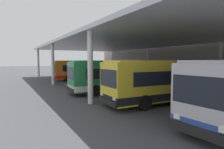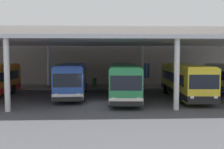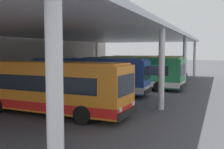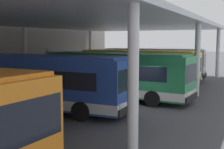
# 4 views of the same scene
# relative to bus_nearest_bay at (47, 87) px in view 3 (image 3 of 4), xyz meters

# --- Properties ---
(ground_plane) EXTENTS (200.00, 200.00, 0.00)m
(ground_plane) POSITION_rel_bus_nearest_bay_xyz_m (10.01, -3.69, -1.66)
(ground_plane) COLOR #47474C
(platform_kerb) EXTENTS (42.00, 4.50, 0.18)m
(platform_kerb) POSITION_rel_bus_nearest_bay_xyz_m (10.01, 8.06, -1.57)
(platform_kerb) COLOR gray
(platform_kerb) RESTS_ON ground
(station_building_facade) EXTENTS (48.00, 1.60, 7.97)m
(station_building_facade) POSITION_rel_bus_nearest_bay_xyz_m (10.01, 11.31, 2.33)
(station_building_facade) COLOR #ADA399
(station_building_facade) RESTS_ON ground
(canopy_shelter) EXTENTS (40.00, 17.00, 5.55)m
(canopy_shelter) POSITION_rel_bus_nearest_bay_xyz_m (10.01, 1.81, 3.66)
(canopy_shelter) COLOR silver
(canopy_shelter) RESTS_ON ground
(bus_nearest_bay) EXTENTS (3.14, 10.66, 3.17)m
(bus_nearest_bay) POSITION_rel_bus_nearest_bay_xyz_m (0.00, 0.00, 0.00)
(bus_nearest_bay) COLOR orange
(bus_nearest_bay) RESTS_ON ground
(bus_second_bay) EXTENTS (2.91, 10.59, 3.17)m
(bus_second_bay) POSITION_rel_bus_nearest_bay_xyz_m (7.77, 0.96, 0.00)
(bus_second_bay) COLOR #284CA8
(bus_second_bay) RESTS_ON ground
(bus_middle_bay) EXTENTS (3.21, 10.67, 3.17)m
(bus_middle_bay) POSITION_rel_bus_nearest_bay_xyz_m (12.73, -1.33, 0.00)
(bus_middle_bay) COLOR #28844C
(bus_middle_bay) RESTS_ON ground
(bus_far_bay) EXTENTS (3.01, 10.62, 3.17)m
(bus_far_bay) POSITION_rel_bus_nearest_bay_xyz_m (18.57, -0.72, 0.00)
(bus_far_bay) COLOR yellow
(bus_far_bay) RESTS_ON ground
(bus_departing) EXTENTS (3.21, 10.67, 3.17)m
(bus_departing) POSITION_rel_bus_nearest_bay_xyz_m (24.14, -0.27, 0.00)
(bus_departing) COLOR #B7B7BC
(bus_departing) RESTS_ON ground
(bench_waiting) EXTENTS (1.80, 0.45, 0.92)m
(bench_waiting) POSITION_rel_bus_nearest_bay_xyz_m (13.11, 8.13, -0.99)
(bench_waiting) COLOR #383D47
(bench_waiting) RESTS_ON platform_kerb
(trash_bin) EXTENTS (0.52, 0.52, 0.98)m
(trash_bin) POSITION_rel_bus_nearest_bay_xyz_m (9.84, 8.21, -0.98)
(trash_bin) COLOR #236638
(trash_bin) RESTS_ON platform_kerb
(banner_sign) EXTENTS (0.70, 0.12, 3.20)m
(banner_sign) POSITION_rel_bus_nearest_bay_xyz_m (16.30, 7.25, 0.32)
(banner_sign) COLOR #B2B2B7
(banner_sign) RESTS_ON platform_kerb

